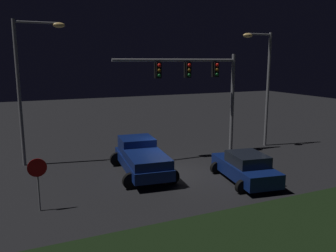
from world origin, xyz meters
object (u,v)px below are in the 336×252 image
at_px(stop_sign, 38,175).
at_px(street_lamp_left, 28,75).
at_px(pickup_truck, 141,156).
at_px(street_lamp_right, 263,76).
at_px(car_sedan, 245,167).
at_px(traffic_signal_gantry, 201,79).

bearing_deg(stop_sign, street_lamp_left, 88.41).
height_order(pickup_truck, street_lamp_right, street_lamp_right).
height_order(car_sedan, stop_sign, stop_sign).
xyz_separation_m(car_sedan, street_lamp_left, (-9.62, 7.56, 4.51)).
bearing_deg(street_lamp_right, street_lamp_left, 173.03).
relative_size(pickup_truck, street_lamp_right, 0.70).
distance_m(pickup_truck, traffic_signal_gantry, 6.65).
xyz_separation_m(street_lamp_left, street_lamp_right, (15.13, -1.85, -0.24)).
xyz_separation_m(car_sedan, stop_sign, (-9.82, 0.50, 0.82)).
xyz_separation_m(car_sedan, traffic_signal_gantry, (0.48, 5.58, 4.16)).
height_order(pickup_truck, stop_sign, stop_sign).
relative_size(street_lamp_left, stop_sign, 3.73).
distance_m(car_sedan, street_lamp_left, 13.04).
distance_m(street_lamp_right, stop_sign, 16.55).
xyz_separation_m(street_lamp_right, stop_sign, (-15.33, -5.21, -3.45)).
bearing_deg(street_lamp_left, street_lamp_right, -6.97).
xyz_separation_m(pickup_truck, car_sedan, (4.41, -3.34, -0.26)).
distance_m(car_sedan, stop_sign, 9.87).
height_order(pickup_truck, street_lamp_left, street_lamp_left).
xyz_separation_m(pickup_truck, street_lamp_left, (-5.21, 4.22, 4.25)).
xyz_separation_m(street_lamp_left, stop_sign, (-0.20, -7.06, -3.69)).
bearing_deg(street_lamp_right, car_sedan, -133.97).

